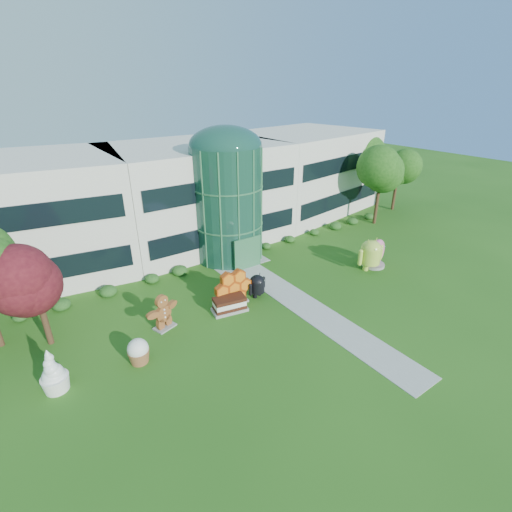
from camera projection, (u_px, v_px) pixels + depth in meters
ground at (321, 317)px, 25.22m from camera, size 140.00×140.00×0.00m
building at (196, 192)px, 36.57m from camera, size 46.00×15.00×9.30m
atrium at (227, 204)px, 32.02m from camera, size 6.00×6.00×9.80m
walkway at (302, 304)px, 26.69m from camera, size 2.40×20.00×0.04m
tree_red at (39, 301)px, 21.42m from camera, size 4.00×4.00×6.00m
trees_backdrop at (222, 209)px, 33.06m from camera, size 52.00×8.00×8.40m
android_green at (371, 253)px, 31.02m from camera, size 2.94×2.15×3.09m
android_black at (257, 284)px, 27.23m from camera, size 2.03×1.60×2.04m
donut at (375, 253)px, 31.71m from camera, size 2.61×1.69×2.50m
gingerbread at (163, 312)px, 23.61m from camera, size 2.85×1.81×2.45m
ice_cream_sandwich at (230, 304)px, 25.65m from camera, size 2.60×1.64×1.08m
honeycomb at (233, 289)px, 26.33m from camera, size 3.04×1.23×2.35m
froyo at (52, 371)px, 18.72m from camera, size 1.85×1.85×2.53m
cupcake at (138, 351)px, 20.84m from camera, size 1.29×1.29×1.53m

